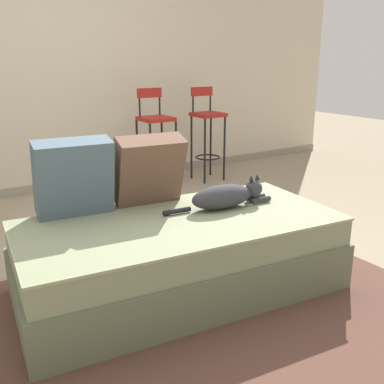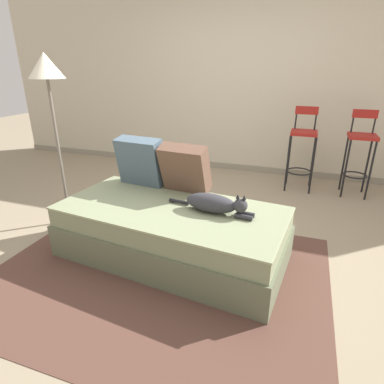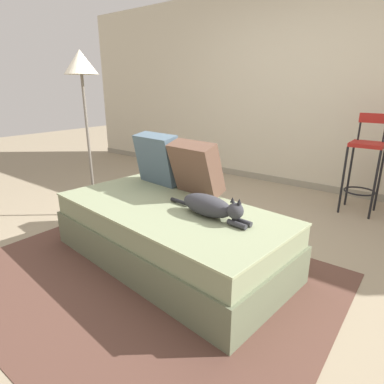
% 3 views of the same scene
% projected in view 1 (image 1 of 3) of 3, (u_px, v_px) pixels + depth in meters
% --- Properties ---
extents(ground_plane, '(16.00, 16.00, 0.00)m').
position_uv_depth(ground_plane, '(150.00, 265.00, 3.09)').
color(ground_plane, gray).
rests_on(ground_plane, ground).
extents(wall_back_panel, '(8.00, 0.10, 2.60)m').
position_uv_depth(wall_back_panel, '(42.00, 65.00, 4.52)').
color(wall_back_panel, beige).
rests_on(wall_back_panel, ground).
extents(wall_baseboard_trim, '(8.00, 0.02, 0.09)m').
position_uv_depth(wall_baseboard_trim, '(54.00, 186.00, 4.84)').
color(wall_baseboard_trim, gray).
rests_on(wall_baseboard_trim, ground).
extents(area_rug, '(2.60, 2.02, 0.01)m').
position_uv_depth(area_rug, '(208.00, 311.00, 2.53)').
color(area_rug, brown).
rests_on(area_rug, ground).
extents(couch, '(1.99, 1.12, 0.46)m').
position_uv_depth(couch, '(180.00, 255.00, 2.70)').
color(couch, '#636B50').
rests_on(couch, ground).
extents(throw_pillow_corner, '(0.47, 0.28, 0.47)m').
position_uv_depth(throw_pillow_corner, '(74.00, 177.00, 2.65)').
color(throw_pillow_corner, '#4C6070').
rests_on(throw_pillow_corner, couch).
extents(throw_pillow_middle, '(0.46, 0.32, 0.46)m').
position_uv_depth(throw_pillow_middle, '(149.00, 170.00, 2.86)').
color(throw_pillow_middle, brown).
rests_on(throw_pillow_middle, couch).
extents(cat, '(0.74, 0.21, 0.19)m').
position_uv_depth(cat, '(226.00, 196.00, 2.83)').
color(cat, '#333338').
rests_on(cat, couch).
extents(bar_stool_near_window, '(0.33, 0.33, 1.06)m').
position_uv_depth(bar_stool_near_window, '(156.00, 134.00, 4.77)').
color(bar_stool_near_window, black).
rests_on(bar_stool_near_window, ground).
extents(bar_stool_by_doorway, '(0.32, 0.32, 1.05)m').
position_uv_depth(bar_stool_by_doorway, '(207.00, 127.00, 5.11)').
color(bar_stool_by_doorway, black).
rests_on(bar_stool_by_doorway, ground).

